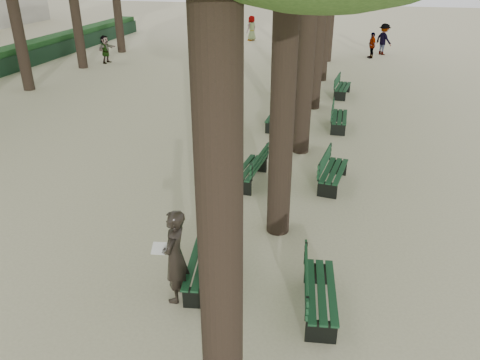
# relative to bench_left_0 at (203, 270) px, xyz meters

# --- Properties ---
(ground) EXTENTS (120.00, 120.00, 0.00)m
(ground) POSITION_rel_bench_left_0_xyz_m (-0.37, -0.80, -0.27)
(ground) COLOR #C1BA92
(ground) RESTS_ON ground
(bench_left_0) EXTENTS (0.81, 1.86, 0.92)m
(bench_left_0) POSITION_rel_bench_left_0_xyz_m (0.00, 0.00, 0.00)
(bench_left_0) COLOR black
(bench_left_0) RESTS_ON ground
(bench_left_1) EXTENTS (0.73, 1.85, 0.92)m
(bench_left_1) POSITION_rel_bench_left_0_xyz_m (0.00, 4.57, 0.00)
(bench_left_1) COLOR black
(bench_left_1) RESTS_ON ground
(bench_left_2) EXTENTS (0.66, 1.83, 0.92)m
(bench_left_2) POSITION_rel_bench_left_0_xyz_m (0.00, 9.43, 0.00)
(bench_left_2) COLOR black
(bench_left_2) RESTS_ON ground
(bench_left_3) EXTENTS (0.76, 1.85, 0.92)m
(bench_left_3) POSITION_rel_bench_left_0_xyz_m (0.00, 14.33, 0.00)
(bench_left_3) COLOR black
(bench_left_3) RESTS_ON ground
(bench_right_0) EXTENTS (0.76, 1.85, 0.92)m
(bench_right_0) POSITION_rel_bench_left_0_xyz_m (2.27, -0.35, 0.00)
(bench_right_0) COLOR black
(bench_right_0) RESTS_ON ground
(bench_right_1) EXTENTS (0.81, 1.86, 0.92)m
(bench_right_1) POSITION_rel_bench_left_0_xyz_m (2.27, 4.88, 0.00)
(bench_right_1) COLOR black
(bench_right_1) RESTS_ON ground
(bench_right_2) EXTENTS (0.57, 1.80, 0.92)m
(bench_right_2) POSITION_rel_bench_left_0_xyz_m (2.27, 9.78, 0.00)
(bench_right_2) COLOR black
(bench_right_2) RESTS_ON ground
(bench_right_3) EXTENTS (0.76, 1.85, 0.92)m
(bench_right_3) POSITION_rel_bench_left_0_xyz_m (2.27, 14.30, 0.00)
(bench_right_3) COLOR black
(bench_right_3) RESTS_ON ground
(man_with_map) EXTENTS (0.62, 0.74, 1.84)m
(man_with_map) POSITION_rel_bench_left_0_xyz_m (-0.34, -0.57, 0.65)
(man_with_map) COLOR black
(man_with_map) RESTS_ON ground
(pedestrian_d) EXTENTS (0.74, 0.94, 1.79)m
(pedestrian_d) POSITION_rel_bench_left_0_xyz_m (-4.86, 28.73, 0.62)
(pedestrian_d) COLOR #262628
(pedestrian_d) RESTS_ON ground
(pedestrian_b) EXTENTS (1.11, 1.20, 1.93)m
(pedestrian_b) POSITION_rel_bench_left_0_xyz_m (4.53, 25.11, 0.69)
(pedestrian_b) COLOR #262628
(pedestrian_b) RESTS_ON ground
(pedestrian_c) EXTENTS (0.60, 0.96, 1.56)m
(pedestrian_c) POSITION_rel_bench_left_0_xyz_m (3.77, 23.78, 0.51)
(pedestrian_c) COLOR #262628
(pedestrian_c) RESTS_ON ground
(pedestrian_a) EXTENTS (0.60, 0.96, 1.83)m
(pedestrian_a) POSITION_rel_bench_left_0_xyz_m (-5.96, 23.66, 0.64)
(pedestrian_a) COLOR #262628
(pedestrian_a) RESTS_ON ground
(pedestrian_e) EXTENTS (0.53, 1.52, 1.60)m
(pedestrian_e) POSITION_rel_bench_left_0_xyz_m (-11.67, 18.74, 0.53)
(pedestrian_e) COLOR #262628
(pedestrian_e) RESTS_ON ground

